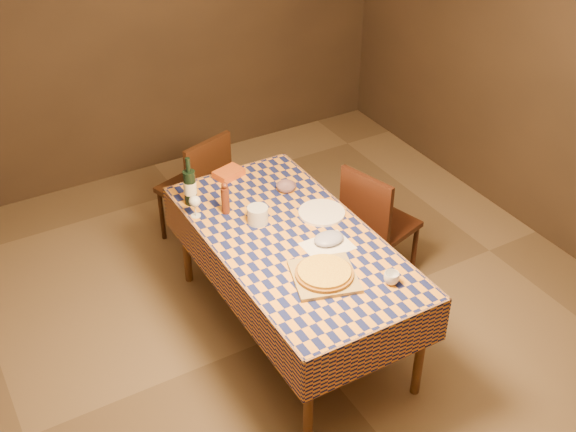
{
  "coord_description": "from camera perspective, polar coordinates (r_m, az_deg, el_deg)",
  "views": [
    {
      "loc": [
        -1.78,
        -3.04,
        3.37
      ],
      "look_at": [
        0.0,
        0.05,
        0.9
      ],
      "focal_mm": 45.0,
      "sensor_mm": 36.0,
      "label": 1
    }
  ],
  "objects": [
    {
      "name": "chair_right",
      "position": [
        4.99,
        6.85,
        -0.38
      ],
      "size": [
        0.53,
        0.52,
        0.93
      ],
      "color": "black",
      "rests_on": "ground"
    },
    {
      "name": "room",
      "position": [
        4.06,
        0.35,
        4.88
      ],
      "size": [
        5.0,
        5.1,
        2.7
      ],
      "color": "brown",
      "rests_on": "ground"
    },
    {
      "name": "flour_bag",
      "position": [
        4.33,
        3.24,
        -1.78
      ],
      "size": [
        0.22,
        0.18,
        0.06
      ],
      "primitive_type": "ellipsoid",
      "rotation": [
        0.0,
        0.0,
        0.22
      ],
      "color": "#9095B8",
      "rests_on": "dining_table"
    },
    {
      "name": "tumbler",
      "position": [
        4.06,
        8.18,
        -4.87
      ],
      "size": [
        0.11,
        0.11,
        0.07
      ],
      "primitive_type": "imported",
      "rotation": [
        0.0,
        0.0,
        -0.3
      ],
      "color": "white",
      "rests_on": "dining_table"
    },
    {
      "name": "flour_patch",
      "position": [
        4.32,
        3.14,
        -2.37
      ],
      "size": [
        0.28,
        0.22,
        0.0
      ],
      "primitive_type": "cube",
      "rotation": [
        0.0,
        0.0,
        0.0
      ],
      "color": "white",
      "rests_on": "dining_table"
    },
    {
      "name": "bowl",
      "position": [
        4.81,
        -0.15,
        2.28
      ],
      "size": [
        0.18,
        0.18,
        0.04
      ],
      "primitive_type": "imported",
      "rotation": [
        0.0,
        0.0,
        -0.4
      ],
      "color": "#654A54",
      "rests_on": "dining_table"
    },
    {
      "name": "chair_far",
      "position": [
        5.38,
        -7.0,
        2.47
      ],
      "size": [
        0.53,
        0.54,
        0.93
      ],
      "color": "black",
      "rests_on": "ground"
    },
    {
      "name": "pepper_mill",
      "position": [
        4.56,
        -4.98,
        1.36
      ],
      "size": [
        0.06,
        0.06,
        0.22
      ],
      "color": "#4D2012",
      "rests_on": "dining_table"
    },
    {
      "name": "takeout_container",
      "position": [
        4.97,
        -4.71,
        3.38
      ],
      "size": [
        0.22,
        0.18,
        0.05
      ],
      "primitive_type": "cube",
      "rotation": [
        0.0,
        0.0,
        0.27
      ],
      "color": "#B94D18",
      "rests_on": "dining_table"
    },
    {
      "name": "wine_glass",
      "position": [
        4.55,
        -7.38,
        1.1
      ],
      "size": [
        0.07,
        0.07,
        0.15
      ],
      "color": "silver",
      "rests_on": "dining_table"
    },
    {
      "name": "wine_bottle",
      "position": [
        4.67,
        -7.76,
        2.32
      ],
      "size": [
        0.09,
        0.09,
        0.34
      ],
      "color": "black",
      "rests_on": "dining_table"
    },
    {
      "name": "cutting_board",
      "position": [
        4.08,
        2.88,
        -4.78
      ],
      "size": [
        0.44,
        0.44,
        0.02
      ],
      "primitive_type": "cube",
      "rotation": [
        0.0,
        0.0,
        -0.3
      ],
      "color": "#9F864B",
      "rests_on": "dining_table"
    },
    {
      "name": "dining_table",
      "position": [
        4.43,
        0.32,
        -2.52
      ],
      "size": [
        0.94,
        1.84,
        0.77
      ],
      "color": "brown",
      "rests_on": "ground"
    },
    {
      "name": "white_plate",
      "position": [
        4.59,
        2.68,
        0.27
      ],
      "size": [
        0.37,
        0.37,
        0.02
      ],
      "primitive_type": "cylinder",
      "rotation": [
        0.0,
        0.0,
        -0.31
      ],
      "color": "white",
      "rests_on": "dining_table"
    },
    {
      "name": "deli_tub",
      "position": [
        4.49,
        -2.4,
        0.09
      ],
      "size": [
        0.17,
        0.17,
        0.11
      ],
      "primitive_type": "cylinder",
      "rotation": [
        0.0,
        0.0,
        0.42
      ],
      "color": "silver",
      "rests_on": "dining_table"
    },
    {
      "name": "pizza",
      "position": [
        4.06,
        2.89,
        -4.49
      ],
      "size": [
        0.34,
        0.34,
        0.03
      ],
      "color": "brown",
      "rests_on": "cutting_board"
    }
  ]
}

